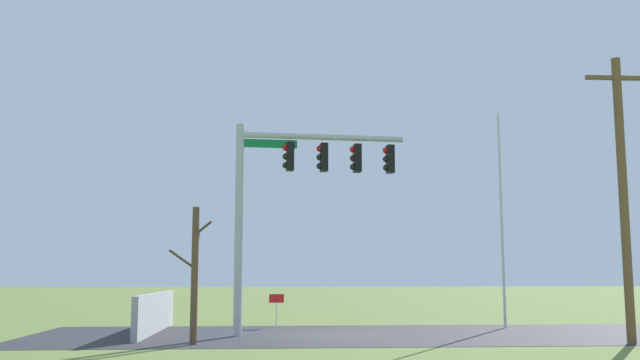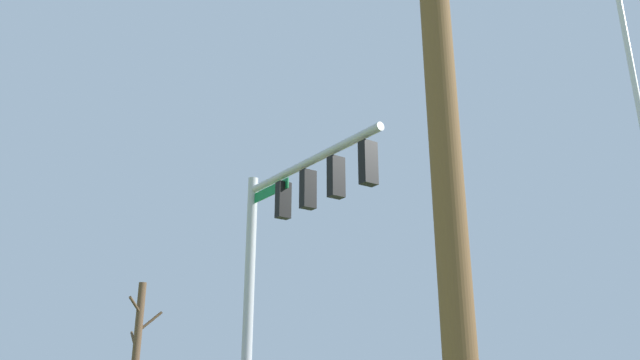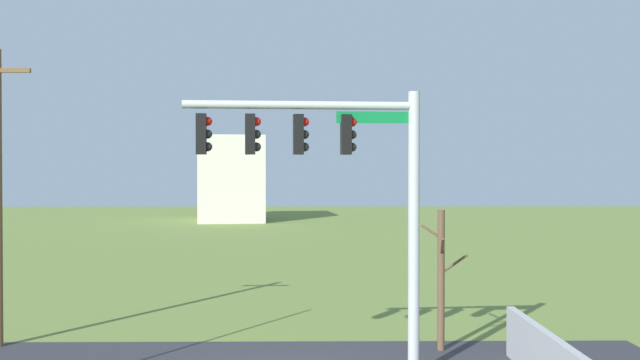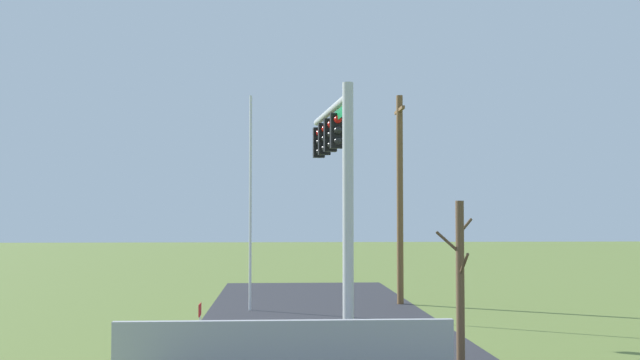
{
  "view_description": "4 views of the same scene",
  "coord_description": "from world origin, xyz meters",
  "px_view_note": "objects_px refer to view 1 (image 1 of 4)",
  "views": [
    {
      "loc": [
        2.1,
        23.15,
        2.02
      ],
      "look_at": [
        0.62,
        0.84,
        5.0
      ],
      "focal_mm": 39.11,
      "sensor_mm": 36.0,
      "label": 1
    },
    {
      "loc": [
        -11.46,
        6.62,
        1.63
      ],
      "look_at": [
        0.0,
        -0.01,
        6.01
      ],
      "focal_mm": 32.82,
      "sensor_mm": 36.0,
      "label": 2
    },
    {
      "loc": [
        0.72,
        -18.17,
        5.1
      ],
      "look_at": [
        0.95,
        -0.5,
        4.79
      ],
      "focal_mm": 42.91,
      "sensor_mm": 36.0,
      "label": 3
    },
    {
      "loc": [
        22.4,
        -1.5,
        3.54
      ],
      "look_at": [
        0.91,
        -0.25,
        4.55
      ],
      "focal_mm": 42.9,
      "sensor_mm": 36.0,
      "label": 4
    }
  ],
  "objects_px": {
    "flagpole": "(502,218)",
    "open_sign": "(276,303)",
    "signal_mast": "(292,184)",
    "bare_tree": "(195,273)",
    "utility_pole": "(623,192)"
  },
  "relations": [
    {
      "from": "bare_tree",
      "to": "open_sign",
      "type": "height_order",
      "value": "bare_tree"
    },
    {
      "from": "utility_pole",
      "to": "bare_tree",
      "type": "height_order",
      "value": "utility_pole"
    },
    {
      "from": "signal_mast",
      "to": "bare_tree",
      "type": "distance_m",
      "value": 4.92
    },
    {
      "from": "signal_mast",
      "to": "open_sign",
      "type": "height_order",
      "value": "signal_mast"
    },
    {
      "from": "utility_pole",
      "to": "bare_tree",
      "type": "xyz_separation_m",
      "value": [
        12.48,
        -0.61,
        -2.36
      ]
    },
    {
      "from": "bare_tree",
      "to": "open_sign",
      "type": "xyz_separation_m",
      "value": [
        -2.37,
        -6.39,
        -1.1
      ]
    },
    {
      "from": "utility_pole",
      "to": "open_sign",
      "type": "xyz_separation_m",
      "value": [
        10.1,
        -7.0,
        -3.47
      ]
    },
    {
      "from": "flagpole",
      "to": "open_sign",
      "type": "bearing_deg",
      "value": -7.04
    },
    {
      "from": "utility_pole",
      "to": "open_sign",
      "type": "bearing_deg",
      "value": -34.7
    },
    {
      "from": "signal_mast",
      "to": "flagpole",
      "type": "bearing_deg",
      "value": -161.76
    },
    {
      "from": "signal_mast",
      "to": "flagpole",
      "type": "relative_size",
      "value": 0.86
    },
    {
      "from": "open_sign",
      "to": "signal_mast",
      "type": "bearing_deg",
      "value": 97.51
    },
    {
      "from": "utility_pole",
      "to": "bare_tree",
      "type": "distance_m",
      "value": 12.71
    },
    {
      "from": "flagpole",
      "to": "utility_pole",
      "type": "distance_m",
      "value": 6.2
    },
    {
      "from": "utility_pole",
      "to": "signal_mast",
      "type": "bearing_deg",
      "value": -19.14
    }
  ]
}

